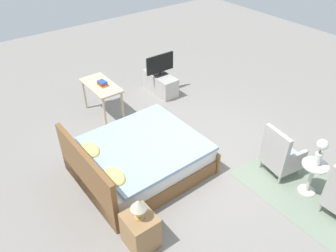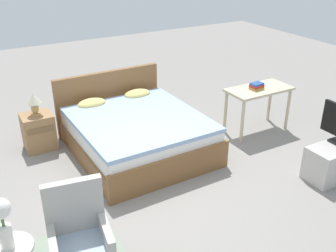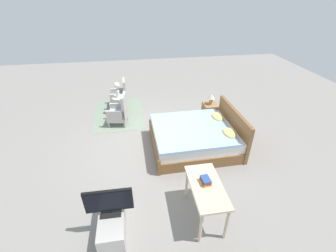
{
  "view_description": "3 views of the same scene",
  "coord_description": "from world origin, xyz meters",
  "views": [
    {
      "loc": [
        -3.43,
        3.09,
        4.02
      ],
      "look_at": [
        0.27,
        0.31,
        0.67
      ],
      "focal_mm": 35.0,
      "sensor_mm": 36.0,
      "label": 1
    },
    {
      "loc": [
        -1.89,
        -3.75,
        2.89
      ],
      "look_at": [
        0.38,
        0.26,
        0.66
      ],
      "focal_mm": 42.0,
      "sensor_mm": 36.0,
      "label": 2
    },
    {
      "loc": [
        4.67,
        -0.44,
        3.51
      ],
      "look_at": [
        0.11,
        0.28,
        0.61
      ],
      "focal_mm": 24.0,
      "sensor_mm": 36.0,
      "label": 3
    }
  ],
  "objects": [
    {
      "name": "armchair_by_window_left",
      "position": [
        -2.39,
        -0.94,
        0.38
      ],
      "size": [
        0.56,
        0.56,
        0.92
      ],
      "color": "#ADA8A3",
      "rests_on": "floor_rug"
    },
    {
      "name": "book_stack",
      "position": [
        2.15,
        0.58,
        0.79
      ],
      "size": [
        0.21,
        0.17,
        0.1
      ],
      "color": "#B79333",
      "rests_on": "vanity_desk"
    },
    {
      "name": "ground_plane",
      "position": [
        0.0,
        0.0,
        0.0
      ],
      "size": [
        16.0,
        16.0,
        0.0
      ],
      "primitive_type": "plane",
      "color": "gray"
    },
    {
      "name": "tv_stand",
      "position": [
        2.28,
        -0.97,
        0.23
      ],
      "size": [
        0.96,
        0.4,
        0.46
      ],
      "color": "#B7B2AD",
      "rests_on": "ground_plane"
    },
    {
      "name": "nightstand",
      "position": [
        -1.0,
        1.73,
        0.27
      ],
      "size": [
        0.44,
        0.41,
        0.55
      ],
      "color": "#997047",
      "rests_on": "ground_plane"
    },
    {
      "name": "bed",
      "position": [
        0.23,
        0.97,
        0.3
      ],
      "size": [
        1.8,
        2.1,
        0.96
      ],
      "color": "brown",
      "rests_on": "ground_plane"
    },
    {
      "name": "side_table",
      "position": [
        -1.81,
        -0.96,
        0.37
      ],
      "size": [
        0.4,
        0.4,
        0.59
      ],
      "color": "beige",
      "rests_on": "ground_plane"
    },
    {
      "name": "armchair_by_window_right",
      "position": [
        -1.23,
        -0.94,
        0.38
      ],
      "size": [
        0.62,
        0.62,
        0.92
      ],
      "color": "#ADA8A3",
      "rests_on": "floor_rug"
    },
    {
      "name": "flower_vase",
      "position": [
        -1.81,
        -0.96,
        0.89
      ],
      "size": [
        0.17,
        0.17,
        0.48
      ],
      "color": "silver",
      "rests_on": "side_table"
    },
    {
      "name": "floor_rug",
      "position": [
        -1.81,
        -1.0,
        0.0
      ],
      "size": [
        2.1,
        1.5,
        0.01
      ],
      "color": "gray",
      "rests_on": "ground_plane"
    },
    {
      "name": "vanity_desk",
      "position": [
        2.22,
        0.59,
        0.63
      ],
      "size": [
        1.04,
        0.52,
        0.74
      ],
      "color": "beige",
      "rests_on": "ground_plane"
    },
    {
      "name": "tv_flatscreen",
      "position": [
        2.28,
        -0.97,
        0.72
      ],
      "size": [
        0.2,
        0.73,
        0.5
      ],
      "color": "black",
      "rests_on": "tv_stand"
    },
    {
      "name": "table_lamp",
      "position": [
        -1.0,
        1.73,
        0.76
      ],
      "size": [
        0.22,
        0.22,
        0.33
      ],
      "color": "tan",
      "rests_on": "nightstand"
    }
  ]
}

